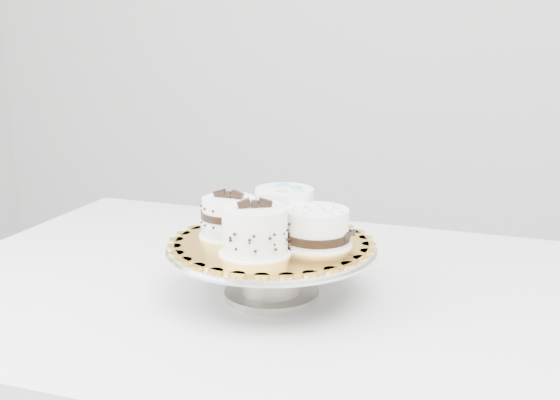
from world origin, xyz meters
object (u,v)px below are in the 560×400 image
(table, at_px, (288,323))
(cake_banded, at_px, (229,218))
(cake_stand, at_px, (272,261))
(cake_swirl, at_px, (255,232))
(cake_board, at_px, (272,243))
(cake_dots, at_px, (284,209))
(cake_ribbon, at_px, (317,228))

(table, bearing_deg, cake_banded, -153.01)
(cake_stand, relative_size, cake_banded, 3.42)
(cake_stand, distance_m, cake_banded, 0.10)
(table, xyz_separation_m, cake_swirl, (-0.02, -0.12, 0.20))
(cake_board, height_order, cake_swirl, cake_swirl)
(cake_board, distance_m, cake_banded, 0.09)
(cake_swirl, height_order, cake_dots, cake_swirl)
(cake_board, distance_m, cake_dots, 0.08)
(table, relative_size, cake_swirl, 9.87)
(cake_banded, distance_m, cake_dots, 0.10)
(table, xyz_separation_m, cake_ribbon, (0.06, -0.05, 0.19))
(cake_banded, xyz_separation_m, cake_ribbon, (0.15, -0.01, -0.00))
(cake_stand, bearing_deg, cake_swirl, -94.82)
(cake_board, distance_m, cake_ribbon, 0.08)
(cake_board, bearing_deg, cake_stand, 104.04)
(cake_board, bearing_deg, cake_banded, 173.36)
(cake_swirl, distance_m, cake_banded, 0.10)
(cake_stand, height_order, cake_banded, cake_banded)
(cake_board, distance_m, cake_swirl, 0.08)
(cake_stand, xyz_separation_m, cake_banded, (-0.08, 0.01, 0.06))
(cake_banded, height_order, cake_ribbon, cake_banded)
(table, relative_size, cake_banded, 13.33)
(cake_stand, bearing_deg, cake_ribbon, 2.79)
(cake_banded, bearing_deg, cake_ribbon, 1.96)
(cake_ribbon, bearing_deg, cake_board, -165.13)
(cake_board, relative_size, cake_dots, 2.59)
(cake_swirl, bearing_deg, cake_board, 57.24)
(cake_dots, distance_m, cake_ribbon, 0.10)
(table, height_order, cake_board, cake_board)
(cake_banded, bearing_deg, table, 28.76)
(cake_stand, height_order, cake_swirl, cake_swirl)
(cake_stand, relative_size, cake_ribbon, 2.78)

